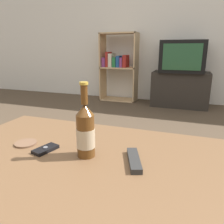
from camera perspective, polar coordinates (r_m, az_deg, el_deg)
The scene contains 9 objects.
back_wall at distance 3.73m, azimuth 14.40°, elevation 22.85°, with size 8.00×0.05×2.60m.
coffee_table at distance 0.89m, azimuth -10.49°, elevation -15.52°, with size 1.16×0.84×0.42m.
tv_stand at distance 3.44m, azimuth 17.31°, elevation 5.71°, with size 0.81×0.43×0.51m.
television at distance 3.39m, azimuth 17.99°, elevation 13.64°, with size 0.61×0.54×0.44m.
bookshelf at distance 3.65m, azimuth 1.47°, elevation 12.12°, with size 0.59×0.30×1.08m.
beer_bottle at distance 0.85m, azimuth -6.94°, elevation -5.00°, with size 0.07×0.07×0.29m.
cell_phone at distance 0.96m, azimuth -16.97°, elevation -9.27°, with size 0.08×0.11×0.02m.
remote_control at distance 0.84m, azimuth 5.78°, elevation -12.36°, with size 0.10×0.17×0.02m.
coaster at distance 1.06m, azimuth -21.60°, elevation -7.60°, with size 0.10×0.10×0.01m.
Camera 1 is at (0.40, -0.65, 0.83)m, focal length 35.00 mm.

